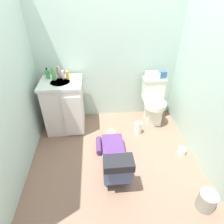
# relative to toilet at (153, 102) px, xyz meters

# --- Properties ---
(ground_plane) EXTENTS (2.71, 3.15, 0.04)m
(ground_plane) POSITION_rel_toilet_xyz_m (-0.72, -0.81, -0.39)
(ground_plane) COLOR #836451
(wall_back) EXTENTS (2.37, 0.08, 2.40)m
(wall_back) POSITION_rel_toilet_xyz_m (-0.72, 0.31, 0.83)
(wall_back) COLOR #B4CFC1
(wall_back) RESTS_ON ground_plane
(wall_right) EXTENTS (0.08, 2.15, 2.40)m
(wall_right) POSITION_rel_toilet_xyz_m (0.42, -0.81, 0.83)
(wall_right) COLOR #B4CFC1
(wall_right) RESTS_ON ground_plane
(toilet) EXTENTS (0.36, 0.46, 0.75)m
(toilet) POSITION_rel_toilet_xyz_m (0.00, 0.00, 0.00)
(toilet) COLOR silver
(toilet) RESTS_ON ground_plane
(vanity_cabinet) EXTENTS (0.60, 0.53, 0.82)m
(vanity_cabinet) POSITION_rel_toilet_xyz_m (-1.42, -0.06, 0.05)
(vanity_cabinet) COLOR silver
(vanity_cabinet) RESTS_ON ground_plane
(faucet) EXTENTS (0.02, 0.02, 0.10)m
(faucet) POSITION_rel_toilet_xyz_m (-1.43, 0.09, 0.50)
(faucet) COLOR silver
(faucet) RESTS_ON vanity_cabinet
(person_plumber) EXTENTS (0.39, 1.06, 0.52)m
(person_plumber) POSITION_rel_toilet_xyz_m (-0.74, -0.95, -0.19)
(person_plumber) COLOR #512D6B
(person_plumber) RESTS_ON ground_plane
(tissue_box) EXTENTS (0.22, 0.11, 0.10)m
(tissue_box) POSITION_rel_toilet_xyz_m (-0.05, 0.09, 0.43)
(tissue_box) COLOR silver
(tissue_box) RESTS_ON toilet
(toiletry_bag) EXTENTS (0.12, 0.09, 0.11)m
(toiletry_bag) POSITION_rel_toilet_xyz_m (0.10, 0.09, 0.44)
(toiletry_bag) COLOR #33598C
(toiletry_bag) RESTS_ON toilet
(soap_dispenser) EXTENTS (0.06, 0.06, 0.17)m
(soap_dispenser) POSITION_rel_toilet_xyz_m (-1.62, 0.07, 0.52)
(soap_dispenser) COLOR green
(soap_dispenser) RESTS_ON vanity_cabinet
(bottle_green) EXTENTS (0.06, 0.06, 0.18)m
(bottle_green) POSITION_rel_toilet_xyz_m (-1.52, 0.01, 0.54)
(bottle_green) COLOR #52A450
(bottle_green) RESTS_ON vanity_cabinet
(bottle_pink) EXTENTS (0.05, 0.05, 0.17)m
(bottle_pink) POSITION_rel_toilet_xyz_m (-1.46, 0.07, 0.54)
(bottle_pink) COLOR pink
(bottle_pink) RESTS_ON vanity_cabinet
(bottle_clear) EXTENTS (0.04, 0.04, 0.12)m
(bottle_clear) POSITION_rel_toilet_xyz_m (-1.39, 0.03, 0.51)
(bottle_clear) COLOR silver
(bottle_clear) RESTS_ON vanity_cabinet
(bottle_amber) EXTENTS (0.05, 0.05, 0.12)m
(bottle_amber) POSITION_rel_toilet_xyz_m (-1.33, 0.03, 0.51)
(bottle_amber) COLOR orange
(bottle_amber) RESTS_ON vanity_cabinet
(trash_can) EXTENTS (0.18, 0.18, 0.22)m
(trash_can) POSITION_rel_toilet_xyz_m (0.16, -1.58, -0.26)
(trash_can) COLOR gray
(trash_can) RESTS_ON ground_plane
(paper_towel_roll) EXTENTS (0.11, 0.11, 0.20)m
(paper_towel_roll) POSITION_rel_toilet_xyz_m (-0.30, -0.32, -0.27)
(paper_towel_roll) COLOR white
(paper_towel_roll) RESTS_ON ground_plane
(toilet_paper_roll) EXTENTS (0.11, 0.11, 0.10)m
(toilet_paper_roll) POSITION_rel_toilet_xyz_m (0.22, -0.81, -0.32)
(toilet_paper_roll) COLOR white
(toilet_paper_roll) RESTS_ON ground_plane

